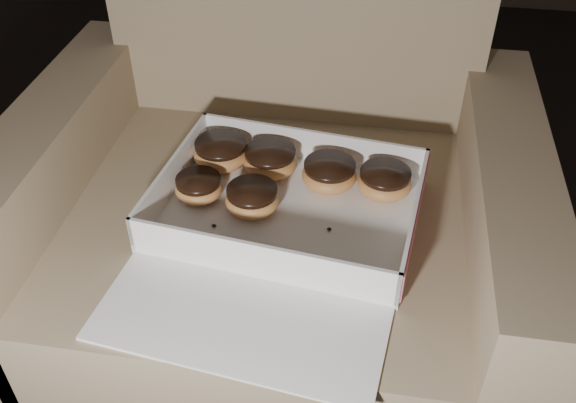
# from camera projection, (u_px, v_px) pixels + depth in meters

# --- Properties ---
(armchair) EXTENTS (0.85, 0.71, 0.88)m
(armchair) POSITION_uv_depth(u_px,v_px,m) (275.00, 234.00, 1.16)
(armchair) COLOR #857555
(armchair) RESTS_ON floor
(bakery_box) EXTENTS (0.45, 0.51, 0.07)m
(bakery_box) POSITION_uv_depth(u_px,v_px,m) (282.00, 226.00, 0.98)
(bakery_box) COLOR white
(bakery_box) RESTS_ON armchair
(donut_a) EXTENTS (0.09, 0.09, 0.04)m
(donut_a) POSITION_uv_depth(u_px,v_px,m) (385.00, 181.00, 1.04)
(donut_a) COLOR #E79A50
(donut_a) RESTS_ON bakery_box
(donut_b) EXTENTS (0.09, 0.09, 0.05)m
(donut_b) POSITION_uv_depth(u_px,v_px,m) (270.00, 160.00, 1.08)
(donut_b) COLOR #E79A50
(donut_b) RESTS_ON bakery_box
(donut_c) EXTENTS (0.09, 0.09, 0.05)m
(donut_c) POSITION_uv_depth(u_px,v_px,m) (221.00, 153.00, 1.10)
(donut_c) COLOR #E79A50
(donut_c) RESTS_ON bakery_box
(donut_d) EXTENTS (0.09, 0.09, 0.05)m
(donut_d) POSITION_uv_depth(u_px,v_px,m) (329.00, 174.00, 1.05)
(donut_d) COLOR #E79A50
(donut_d) RESTS_ON bakery_box
(donut_e) EXTENTS (0.08, 0.08, 0.04)m
(donut_e) POSITION_uv_depth(u_px,v_px,m) (199.00, 187.00, 1.03)
(donut_e) COLOR #E79A50
(donut_e) RESTS_ON bakery_box
(donut_f) EXTENTS (0.09, 0.09, 0.04)m
(donut_f) POSITION_uv_depth(u_px,v_px,m) (252.00, 199.00, 1.00)
(donut_f) COLOR #E79A50
(donut_f) RESTS_ON bakery_box
(crumb_a) EXTENTS (0.01, 0.01, 0.00)m
(crumb_a) POSITION_uv_depth(u_px,v_px,m) (329.00, 229.00, 0.98)
(crumb_a) COLOR black
(crumb_a) RESTS_ON bakery_box
(crumb_b) EXTENTS (0.01, 0.01, 0.00)m
(crumb_b) POSITION_uv_depth(u_px,v_px,m) (214.00, 226.00, 0.99)
(crumb_b) COLOR black
(crumb_b) RESTS_ON bakery_box
(crumb_c) EXTENTS (0.01, 0.01, 0.00)m
(crumb_c) POSITION_uv_depth(u_px,v_px,m) (190.00, 233.00, 0.97)
(crumb_c) COLOR black
(crumb_c) RESTS_ON bakery_box
(crumb_d) EXTENTS (0.01, 0.01, 0.00)m
(crumb_d) POSITION_uv_depth(u_px,v_px,m) (172.00, 245.00, 0.95)
(crumb_d) COLOR black
(crumb_d) RESTS_ON bakery_box
(crumb_e) EXTENTS (0.01, 0.01, 0.00)m
(crumb_e) POSITION_uv_depth(u_px,v_px,m) (278.00, 263.00, 0.92)
(crumb_e) COLOR black
(crumb_e) RESTS_ON bakery_box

